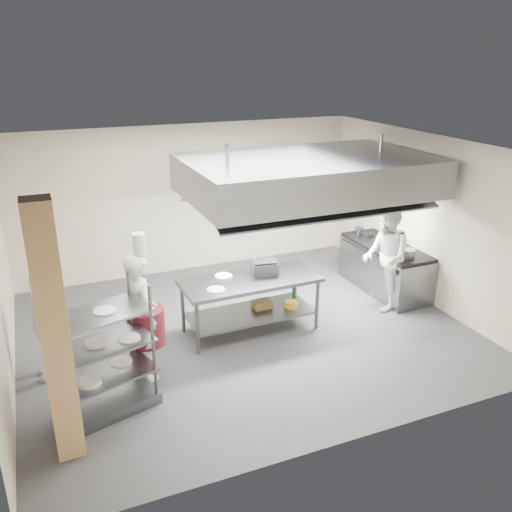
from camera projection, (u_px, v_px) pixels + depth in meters
name	position (u px, v px, depth m)	size (l,w,h in m)	color
floor	(245.00, 330.00, 8.93)	(7.00, 7.00, 0.00)	#3B3B3E
ceiling	(243.00, 148.00, 7.87)	(7.00, 7.00, 0.00)	silver
wall_back	(189.00, 199.00, 10.98)	(7.00, 7.00, 0.00)	#C0B499
wall_right	(426.00, 219.00, 9.67)	(6.00, 6.00, 0.00)	#C0B499
column	(55.00, 336.00, 5.71)	(0.30, 0.30, 3.00)	#DEAC72
exhaust_hood	(308.00, 175.00, 8.90)	(4.00, 2.50, 0.60)	slate
hood_strip_a	(257.00, 200.00, 8.68)	(1.60, 0.12, 0.04)	white
hood_strip_b	(353.00, 189.00, 9.34)	(1.60, 0.12, 0.04)	white
wall_shelf	(273.00, 192.00, 11.50)	(1.50, 0.28, 0.04)	slate
island	(250.00, 305.00, 8.79)	(2.21, 0.92, 0.91)	gray
island_worktop	(250.00, 281.00, 8.64)	(2.21, 0.92, 0.06)	slate
island_undershelf	(250.00, 313.00, 8.85)	(2.04, 0.83, 0.04)	slate
pass_rack	(106.00, 351.00, 6.70)	(1.12, 0.65, 1.68)	gray
cooking_range	(384.00, 269.00, 10.33)	(0.80, 2.00, 0.84)	gray
range_top	(386.00, 247.00, 10.17)	(0.78, 1.96, 0.06)	black
chef_head	(142.00, 316.00, 7.38)	(0.68, 0.44, 1.85)	silver
chef_line	(385.00, 257.00, 9.43)	(0.93, 0.72, 1.90)	silver
chef_plating	(45.00, 324.00, 7.44)	(0.93, 0.39, 1.59)	white
griddle	(264.00, 268.00, 8.80)	(0.42, 0.32, 0.20)	slate
wicker_basket	(262.00, 304.00, 8.97)	(0.30, 0.21, 0.13)	olive
stockpot	(390.00, 240.00, 10.14)	(0.28, 0.28, 0.19)	gray
plate_stack	(108.00, 372.00, 6.81)	(0.28, 0.28, 0.05)	white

